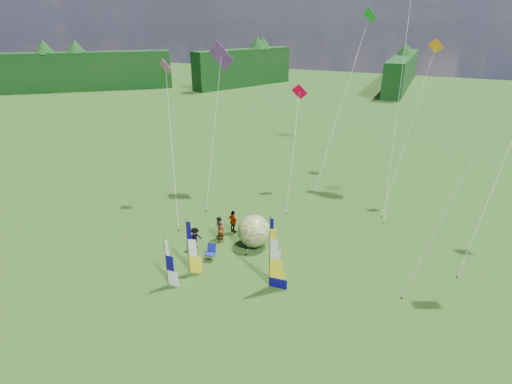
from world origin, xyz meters
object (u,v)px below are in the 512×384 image
at_px(spectator_b, 219,228).
at_px(spectator_d, 233,222).
at_px(feather_banner_main, 270,253).
at_px(side_banner_far, 166,263).
at_px(side_banner_left, 188,248).
at_px(spectator_a, 221,232).
at_px(bol_inflatable, 254,231).
at_px(spectator_c, 195,238).
at_px(camp_chair, 210,253).
at_px(kite_whale, 402,76).

xyz_separation_m(spectator_b, spectator_d, (0.49, 1.37, 0.01)).
relative_size(feather_banner_main, side_banner_far, 1.47).
xyz_separation_m(side_banner_left, spectator_a, (-0.03, 4.43, -1.16)).
bearing_deg(feather_banner_main, spectator_b, 140.71).
relative_size(bol_inflatable, spectator_b, 1.31).
bearing_deg(spectator_a, side_banner_left, -103.71).
distance_m(spectator_b, spectator_c, 2.14).
relative_size(spectator_a, spectator_c, 0.91).
bearing_deg(side_banner_far, feather_banner_main, 19.69).
xyz_separation_m(side_banner_left, spectator_d, (0.19, 6.03, -1.00)).
bearing_deg(camp_chair, side_banner_left, -112.39).
distance_m(bol_inflatable, kite_whale, 18.21).
height_order(spectator_a, camp_chair, spectator_a).
height_order(spectator_c, spectator_d, spectator_d).
height_order(spectator_a, spectator_c, spectator_c).
relative_size(side_banner_left, kite_whale, 0.17).
height_order(side_banner_far, spectator_b, side_banner_far).
bearing_deg(spectator_a, feather_banner_main, -47.74).
relative_size(feather_banner_main, spectator_a, 3.12).
distance_m(side_banner_left, kite_whale, 22.71).
bearing_deg(spectator_c, camp_chair, -94.93).
bearing_deg(side_banner_far, kite_whale, 58.63).
bearing_deg(camp_chair, side_banner_far, -114.07).
bearing_deg(spectator_b, camp_chair, -36.67).
height_order(side_banner_left, side_banner_far, side_banner_left).
xyz_separation_m(spectator_c, spectator_d, (1.43, 3.29, 0.08)).
bearing_deg(side_banner_left, spectator_a, 75.64).
bearing_deg(spectator_d, camp_chair, 118.86).
distance_m(spectator_d, kite_whale, 18.69).
bearing_deg(spectator_c, spectator_b, -5.15).
relative_size(spectator_a, camp_chair, 1.34).
relative_size(spectator_a, spectator_d, 0.83).
relative_size(side_banner_left, side_banner_far, 1.17).
bearing_deg(spectator_b, spectator_c, -78.99).
bearing_deg(camp_chair, spectator_b, 98.47).
relative_size(feather_banner_main, camp_chair, 4.17).
bearing_deg(spectator_a, kite_whale, 39.20).
distance_m(spectator_b, spectator_d, 1.46).
bearing_deg(bol_inflatable, camp_chair, -123.58).
distance_m(side_banner_far, spectator_c, 4.52).
xyz_separation_m(spectator_a, spectator_c, (-1.22, -1.69, 0.08)).
distance_m(feather_banner_main, spectator_c, 7.09).
relative_size(side_banner_left, spectator_c, 2.26).
height_order(side_banner_far, spectator_c, side_banner_far).
distance_m(side_banner_left, spectator_c, 3.20).
distance_m(side_banner_left, spectator_d, 6.12).
distance_m(feather_banner_main, spectator_d, 7.52).
xyz_separation_m(feather_banner_main, spectator_b, (-5.70, 3.85, -1.50)).
bearing_deg(kite_whale, side_banner_left, -129.25).
bearing_deg(feather_banner_main, side_banner_far, -162.71).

